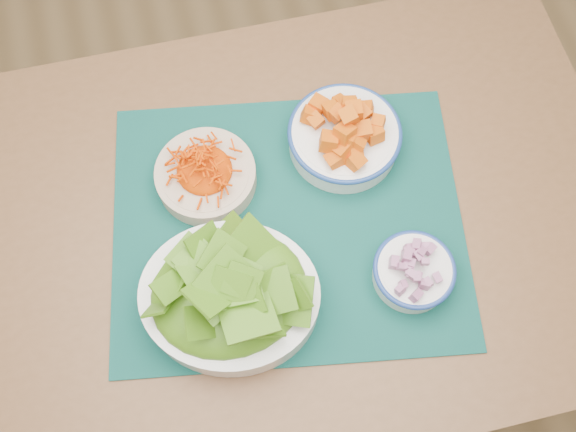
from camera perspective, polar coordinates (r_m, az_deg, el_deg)
The scene contains 7 objects.
ground at distance 1.87m, azimuth -9.05°, elevation -5.22°, with size 4.00×4.00×0.00m, color #9B784B.
table at distance 1.18m, azimuth -0.84°, elevation -2.03°, with size 1.25×0.86×0.75m.
placemat at distance 1.09m, azimuth -0.00°, elevation -0.64°, with size 0.59×0.48×0.00m, color #062E2A.
carrot_bowl at distance 1.10m, azimuth -7.37°, elevation 3.80°, with size 0.21×0.21×0.07m.
squash_bowl at distance 1.11m, azimuth 5.09°, elevation 7.49°, with size 0.21×0.21×0.10m.
lettuce_bowl at distance 0.98m, azimuth -5.29°, elevation -6.73°, with size 0.34×0.31×0.14m.
onion_bowl at distance 1.04m, azimuth 11.14°, elevation -4.76°, with size 0.14×0.14×0.07m.
Camera 1 is at (0.14, -0.60, 1.76)m, focal length 40.00 mm.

